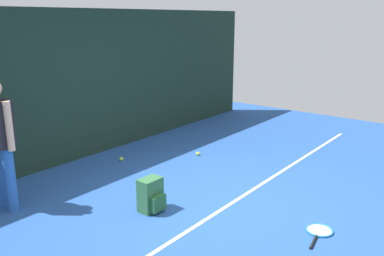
# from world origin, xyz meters

# --- Properties ---
(ground_plane) EXTENTS (12.00, 12.00, 0.00)m
(ground_plane) POSITION_xyz_m (0.00, 0.00, 0.00)
(ground_plane) COLOR #234C93
(back_fence) EXTENTS (10.00, 0.10, 2.57)m
(back_fence) POSITION_xyz_m (0.00, 3.00, 1.29)
(back_fence) COLOR #192D23
(back_fence) RESTS_ON ground
(court_line) EXTENTS (9.00, 0.05, 0.00)m
(court_line) POSITION_xyz_m (0.00, -0.14, 0.00)
(court_line) COLOR white
(court_line) RESTS_ON ground
(tennis_racket) EXTENTS (0.63, 0.37, 0.03)m
(tennis_racket) POSITION_xyz_m (0.16, -1.35, 0.01)
(tennis_racket) COLOR black
(tennis_racket) RESTS_ON ground
(backpack) EXTENTS (0.31, 0.29, 0.44)m
(backpack) POSITION_xyz_m (-0.64, 0.56, 0.21)
(backpack) COLOR #2D6038
(backpack) RESTS_ON ground
(tennis_ball_near_player) EXTENTS (0.07, 0.07, 0.07)m
(tennis_ball_near_player) POSITION_xyz_m (1.47, 1.42, 0.03)
(tennis_ball_near_player) COLOR #CCE033
(tennis_ball_near_player) RESTS_ON ground
(tennis_ball_mid_court) EXTENTS (0.07, 0.07, 0.07)m
(tennis_ball_mid_court) POSITION_xyz_m (0.42, 2.30, 0.03)
(tennis_ball_mid_court) COLOR #CCE033
(tennis_ball_mid_court) RESTS_ON ground
(tennis_ball_far_left) EXTENTS (0.07, 0.07, 0.07)m
(tennis_ball_far_left) POSITION_xyz_m (-0.33, 0.90, 0.03)
(tennis_ball_far_left) COLOR #CCE033
(tennis_ball_far_left) RESTS_ON ground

